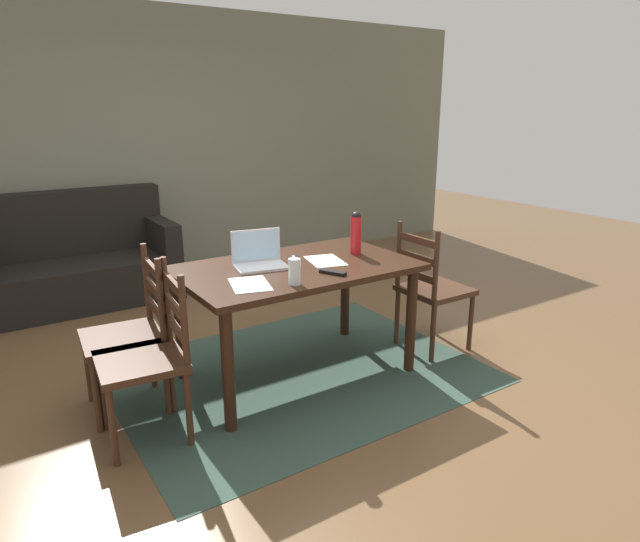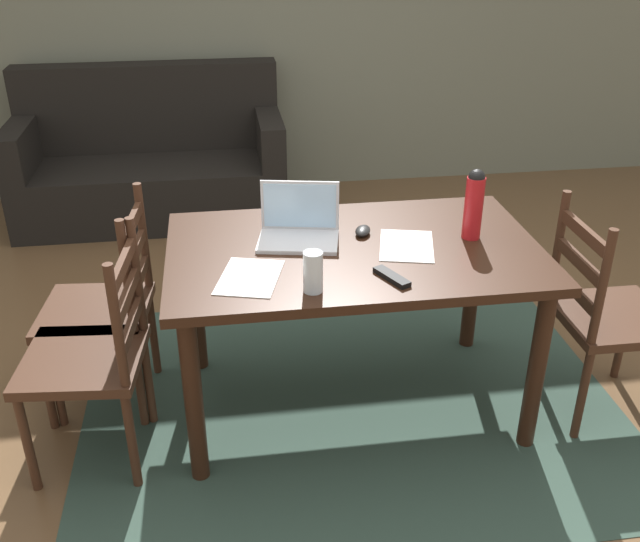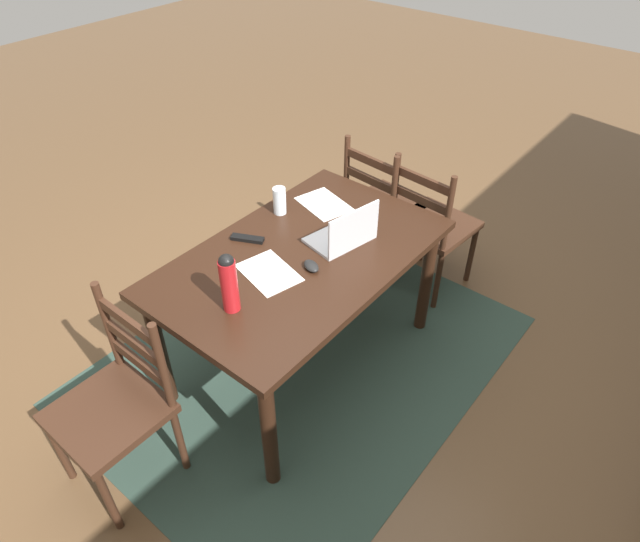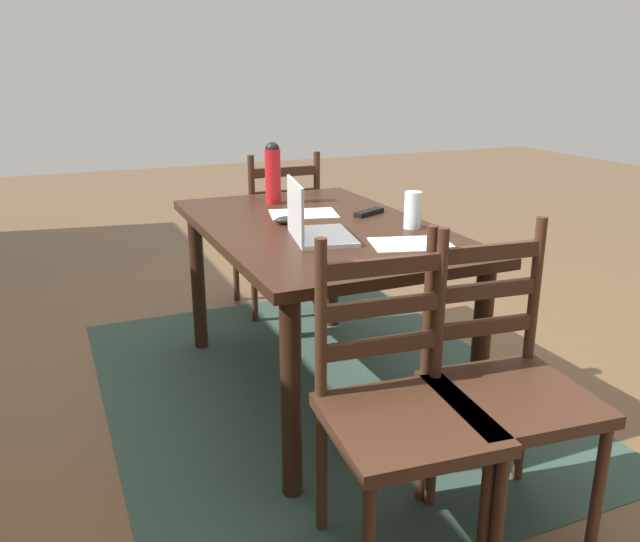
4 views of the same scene
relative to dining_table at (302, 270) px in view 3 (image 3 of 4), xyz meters
name	(u,v)px [view 3 (image 3 of 4)]	position (x,y,z in m)	size (l,w,h in m)	color
ground_plane	(304,359)	(0.00, 0.00, -0.67)	(14.00, 14.00, 0.00)	brown
area_rug	(304,358)	(0.00, 0.00, -0.66)	(2.34, 1.82, 0.01)	#2D4238
dining_table	(302,270)	(0.00, 0.00, 0.00)	(1.49, 0.91, 0.77)	black
chair_left_far	(431,226)	(-1.03, 0.18, -0.20)	(0.48, 0.48, 0.95)	#3D2316
chair_left_near	(383,206)	(-1.03, -0.19, -0.20)	(0.48, 0.48, 0.95)	#3D2316
chair_right_near	(116,405)	(1.03, -0.18, -0.20)	(0.44, 0.44, 0.95)	#3D2316
laptop	(345,234)	(-0.21, 0.11, 0.16)	(0.36, 0.28, 0.23)	silver
water_bottle	(229,282)	(0.49, 0.02, 0.25)	(0.08, 0.08, 0.29)	red
drinking_glass	(280,201)	(-0.21, -0.33, 0.18)	(0.07, 0.07, 0.15)	silver
computer_mouse	(311,266)	(0.06, 0.11, 0.12)	(0.06, 0.10, 0.03)	black
tv_remote	(247,239)	(0.08, -0.29, 0.11)	(0.04, 0.17, 0.02)	black
paper_stack_left	(269,273)	(0.21, -0.02, 0.10)	(0.21, 0.30, 0.00)	white
paper_stack_right	(324,204)	(-0.43, -0.20, 0.10)	(0.21, 0.30, 0.00)	white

